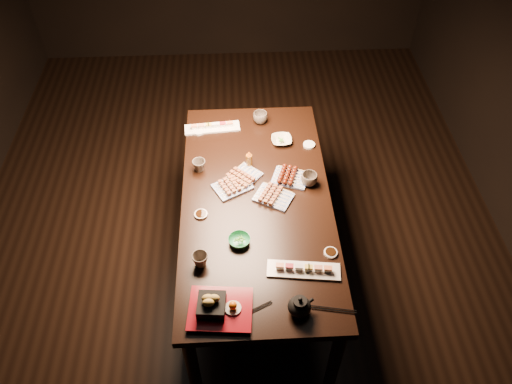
% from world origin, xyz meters
% --- Properties ---
extents(ground, '(5.00, 5.00, 0.00)m').
position_xyz_m(ground, '(0.00, 0.00, 0.00)').
color(ground, black).
rests_on(ground, ground).
extents(dining_table, '(0.97, 1.83, 0.75)m').
position_xyz_m(dining_table, '(0.13, -0.38, 0.38)').
color(dining_table, black).
rests_on(dining_table, ground).
extents(sushi_platter_near, '(0.40, 0.15, 0.05)m').
position_xyz_m(sushi_platter_near, '(0.36, -0.90, 0.77)').
color(sushi_platter_near, white).
rests_on(sushi_platter_near, dining_table).
extents(sushi_platter_far, '(0.39, 0.14, 0.05)m').
position_xyz_m(sushi_platter_far, '(-0.14, 0.30, 0.77)').
color(sushi_platter_far, white).
rests_on(sushi_platter_far, dining_table).
extents(yakitori_plate_center, '(0.27, 0.25, 0.06)m').
position_xyz_m(yakitori_plate_center, '(-0.01, -0.27, 0.78)').
color(yakitori_plate_center, '#828EB6').
rests_on(yakitori_plate_center, dining_table).
extents(yakitori_plate_right, '(0.27, 0.24, 0.06)m').
position_xyz_m(yakitori_plate_right, '(0.24, -0.37, 0.78)').
color(yakitori_plate_right, '#828EB6').
rests_on(yakitori_plate_right, dining_table).
extents(yakitori_plate_left, '(0.27, 0.27, 0.06)m').
position_xyz_m(yakitori_plate_left, '(0.06, -0.19, 0.78)').
color(yakitori_plate_left, '#828EB6').
rests_on(yakitori_plate_left, dining_table).
extents(tsukune_plate, '(0.26, 0.22, 0.05)m').
position_xyz_m(tsukune_plate, '(0.35, -0.21, 0.78)').
color(tsukune_plate, '#828EB6').
rests_on(tsukune_plate, dining_table).
extents(edamame_bowl_green, '(0.16, 0.16, 0.04)m').
position_xyz_m(edamame_bowl_green, '(0.02, -0.70, 0.77)').
color(edamame_bowl_green, '#339D5F').
rests_on(edamame_bowl_green, dining_table).
extents(edamame_bowl_cream, '(0.14, 0.14, 0.03)m').
position_xyz_m(edamame_bowl_cream, '(0.33, 0.14, 0.77)').
color(edamame_bowl_cream, beige).
rests_on(edamame_bowl_cream, dining_table).
extents(tempura_tray, '(0.34, 0.28, 0.12)m').
position_xyz_m(tempura_tray, '(-0.08, -1.12, 0.81)').
color(tempura_tray, black).
rests_on(tempura_tray, dining_table).
extents(teacup_near_left, '(0.11, 0.11, 0.08)m').
position_xyz_m(teacup_near_left, '(-0.19, -0.83, 0.79)').
color(teacup_near_left, '#51473E').
rests_on(teacup_near_left, dining_table).
extents(teacup_mid_right, '(0.13, 0.13, 0.08)m').
position_xyz_m(teacup_mid_right, '(0.47, -0.26, 0.79)').
color(teacup_mid_right, '#51473E').
rests_on(teacup_mid_right, dining_table).
extents(teacup_far_left, '(0.09, 0.09, 0.08)m').
position_xyz_m(teacup_far_left, '(-0.21, -0.10, 0.79)').
color(teacup_far_left, '#51473E').
rests_on(teacup_far_left, dining_table).
extents(teacup_far_right, '(0.11, 0.11, 0.08)m').
position_xyz_m(teacup_far_right, '(0.20, 0.36, 0.79)').
color(teacup_far_right, '#51473E').
rests_on(teacup_far_right, dining_table).
extents(teapot, '(0.18, 0.18, 0.12)m').
position_xyz_m(teapot, '(0.31, -1.14, 0.81)').
color(teapot, black).
rests_on(teapot, dining_table).
extents(condiment_bottle, '(0.05, 0.05, 0.12)m').
position_xyz_m(condiment_bottle, '(0.10, -0.08, 0.81)').
color(condiment_bottle, brown).
rests_on(condiment_bottle, dining_table).
extents(sauce_dish_west, '(0.09, 0.09, 0.01)m').
position_xyz_m(sauce_dish_west, '(-0.20, -0.48, 0.76)').
color(sauce_dish_west, white).
rests_on(sauce_dish_west, dining_table).
extents(sauce_dish_east, '(0.08, 0.08, 0.01)m').
position_xyz_m(sauce_dish_east, '(0.51, 0.10, 0.76)').
color(sauce_dish_east, white).
rests_on(sauce_dish_east, dining_table).
extents(sauce_dish_se, '(0.09, 0.09, 0.01)m').
position_xyz_m(sauce_dish_se, '(0.52, -0.79, 0.76)').
color(sauce_dish_se, white).
rests_on(sauce_dish_se, dining_table).
extents(sauce_dish_nw, '(0.09, 0.09, 0.01)m').
position_xyz_m(sauce_dish_nw, '(-0.23, 0.27, 0.76)').
color(sauce_dish_nw, white).
rests_on(sauce_dish_nw, dining_table).
extents(chopsticks_near, '(0.20, 0.10, 0.01)m').
position_xyz_m(chopsticks_near, '(0.08, -1.12, 0.75)').
color(chopsticks_near, black).
rests_on(chopsticks_near, dining_table).
extents(chopsticks_se, '(0.23, 0.06, 0.01)m').
position_xyz_m(chopsticks_se, '(0.48, -1.14, 0.75)').
color(chopsticks_se, black).
rests_on(chopsticks_se, dining_table).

